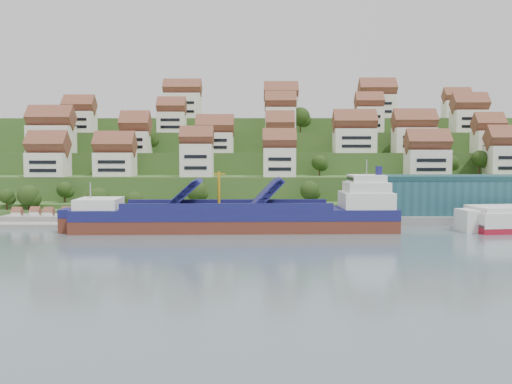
{
  "coord_description": "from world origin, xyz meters",
  "views": [
    {
      "loc": [
        -4.54,
        -132.41,
        18.24
      ],
      "look_at": [
        -5.76,
        14.0,
        8.0
      ],
      "focal_mm": 40.0,
      "sensor_mm": 36.0,
      "label": 1
    }
  ],
  "objects": [
    {
      "name": "hillside",
      "position": [
        0.0,
        103.55,
        10.66
      ],
      "size": [
        260.0,
        128.0,
        31.0
      ],
      "color": "#2D4C1E",
      "rests_on": "ground"
    },
    {
      "name": "hillside_village",
      "position": [
        2.76,
        60.66,
        24.39
      ],
      "size": [
        157.31,
        64.5,
        29.79
      ],
      "color": "white",
      "rests_on": "ground"
    },
    {
      "name": "pebble_beach",
      "position": [
        -58.0,
        12.0,
        0.5
      ],
      "size": [
        45.0,
        20.0,
        1.0
      ],
      "primitive_type": "cube",
      "color": "gray",
      "rests_on": "ground"
    },
    {
      "name": "warehouse",
      "position": [
        52.0,
        17.0,
        7.2
      ],
      "size": [
        60.0,
        15.0,
        10.0
      ],
      "primitive_type": "cube",
      "color": "#21505B",
      "rests_on": "quay"
    },
    {
      "name": "cargo_ship",
      "position": [
        -8.3,
        -1.41,
        3.15
      ],
      "size": [
        74.39,
        14.06,
        16.37
      ],
      "rotation": [
        0.0,
        0.0,
        0.03
      ],
      "color": "#5E2A1C",
      "rests_on": "ground"
    },
    {
      "name": "quay",
      "position": [
        20.0,
        15.0,
        1.1
      ],
      "size": [
        180.0,
        14.0,
        2.2
      ],
      "primitive_type": "cube",
      "color": "gray",
      "rests_on": "ground"
    },
    {
      "name": "hillside_trees",
      "position": [
        -11.78,
        44.71,
        16.69
      ],
      "size": [
        139.79,
        62.61,
        32.02
      ],
      "color": "#284316",
      "rests_on": "ground"
    },
    {
      "name": "ground",
      "position": [
        0.0,
        0.0,
        0.0
      ],
      "size": [
        300.0,
        300.0,
        0.0
      ],
      "primitive_type": "plane",
      "color": "slate",
      "rests_on": "ground"
    },
    {
      "name": "flagpole",
      "position": [
        18.11,
        10.0,
        6.88
      ],
      "size": [
        1.28,
        0.16,
        8.0
      ],
      "color": "gray",
      "rests_on": "quay"
    },
    {
      "name": "beach_huts",
      "position": [
        -60.0,
        10.75,
        2.1
      ],
      "size": [
        14.4,
        3.7,
        2.2
      ],
      "color": "white",
      "rests_on": "pebble_beach"
    }
  ]
}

